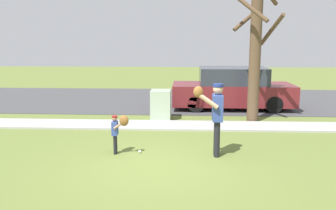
{
  "coord_description": "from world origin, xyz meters",
  "views": [
    {
      "loc": [
        0.64,
        -7.54,
        2.78
      ],
      "look_at": [
        0.16,
        1.95,
        1.0
      ],
      "focal_mm": 38.35,
      "sensor_mm": 36.0,
      "label": 1
    }
  ],
  "objects_px": {
    "person_adult": "(216,112)",
    "street_tree_near": "(255,47)",
    "utility_cabinet": "(161,105)",
    "person_child": "(118,128)",
    "parked_suv_maroon": "(232,89)",
    "baseball": "(140,152)"
  },
  "relations": [
    {
      "from": "baseball",
      "to": "person_child",
      "type": "bearing_deg",
      "value": -166.36
    },
    {
      "from": "baseball",
      "to": "street_tree_near",
      "type": "relative_size",
      "value": 0.02
    },
    {
      "from": "person_adult",
      "to": "utility_cabinet",
      "type": "bearing_deg",
      "value": -67.02
    },
    {
      "from": "baseball",
      "to": "parked_suv_maroon",
      "type": "height_order",
      "value": "parked_suv_maroon"
    },
    {
      "from": "parked_suv_maroon",
      "to": "person_adult",
      "type": "bearing_deg",
      "value": 79.1
    },
    {
      "from": "utility_cabinet",
      "to": "parked_suv_maroon",
      "type": "bearing_deg",
      "value": 37.72
    },
    {
      "from": "person_adult",
      "to": "street_tree_near",
      "type": "height_order",
      "value": "street_tree_near"
    },
    {
      "from": "person_child",
      "to": "baseball",
      "type": "height_order",
      "value": "person_child"
    },
    {
      "from": "utility_cabinet",
      "to": "street_tree_near",
      "type": "xyz_separation_m",
      "value": [
        3.11,
        -0.12,
        1.99
      ]
    },
    {
      "from": "parked_suv_maroon",
      "to": "baseball",
      "type": "bearing_deg",
      "value": 62.85
    },
    {
      "from": "utility_cabinet",
      "to": "street_tree_near",
      "type": "relative_size",
      "value": 0.22
    },
    {
      "from": "person_child",
      "to": "street_tree_near",
      "type": "distance_m",
      "value": 5.66
    },
    {
      "from": "utility_cabinet",
      "to": "person_child",
      "type": "bearing_deg",
      "value": -101.39
    },
    {
      "from": "person_adult",
      "to": "street_tree_near",
      "type": "bearing_deg",
      "value": -112.07
    },
    {
      "from": "person_adult",
      "to": "parked_suv_maroon",
      "type": "bearing_deg",
      "value": -100.18
    },
    {
      "from": "baseball",
      "to": "parked_suv_maroon",
      "type": "relative_size",
      "value": 0.02
    },
    {
      "from": "person_adult",
      "to": "street_tree_near",
      "type": "distance_m",
      "value": 4.25
    },
    {
      "from": "person_child",
      "to": "parked_suv_maroon",
      "type": "xyz_separation_m",
      "value": [
        3.46,
        5.9,
        0.13
      ]
    },
    {
      "from": "person_adult",
      "to": "parked_suv_maroon",
      "type": "relative_size",
      "value": 0.37
    },
    {
      "from": "street_tree_near",
      "to": "parked_suv_maroon",
      "type": "bearing_deg",
      "value": 100.65
    },
    {
      "from": "person_child",
      "to": "street_tree_near",
      "type": "bearing_deg",
      "value": 44.26
    },
    {
      "from": "person_child",
      "to": "utility_cabinet",
      "type": "height_order",
      "value": "utility_cabinet"
    }
  ]
}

